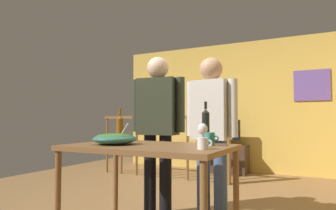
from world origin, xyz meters
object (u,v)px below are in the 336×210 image
object	(u,v)px
person_standing_right	(211,126)
wine_glass	(203,130)
tv_console	(223,159)
flat_screen_tv	(223,130)
wine_bottle_amber	(120,128)
serving_table	(149,155)
stair_railing	(180,140)
salad_bowl	(115,138)
wine_bottle_dark	(206,126)
person_standing_left	(158,120)
mug_white	(203,143)
mug_teal	(210,139)
framed_picture	(312,85)

from	to	relation	value
person_standing_right	wine_glass	bearing A→B (deg)	107.68
tv_console	flat_screen_tv	bearing A→B (deg)	-90.00
flat_screen_tv	wine_bottle_amber	world-z (taller)	wine_bottle_amber
wine_bottle_amber	person_standing_right	bearing A→B (deg)	27.75
serving_table	stair_railing	bearing A→B (deg)	109.72
tv_console	salad_bowl	world-z (taller)	salad_bowl
wine_bottle_dark	person_standing_left	xyz separation A→B (m)	(-0.68, 0.37, 0.05)
mug_white	person_standing_left	distance (m)	1.18
flat_screen_tv	mug_white	size ratio (longest dim) A/B	5.93
tv_console	stair_railing	bearing A→B (deg)	-115.55
wine_bottle_dark	serving_table	bearing A→B (deg)	-140.00
tv_console	person_standing_right	bearing A→B (deg)	-74.99
salad_bowl	person_standing_left	world-z (taller)	person_standing_left
salad_bowl	wine_glass	distance (m)	0.75
serving_table	person_standing_left	bearing A→B (deg)	113.84
wine_glass	wine_bottle_amber	distance (m)	0.95
wine_bottle_dark	mug_white	world-z (taller)	wine_bottle_dark
wine_bottle_amber	mug_teal	size ratio (longest dim) A/B	2.54
framed_picture	wine_bottle_dark	bearing A→B (deg)	-101.56
flat_screen_tv	wine_glass	bearing A→B (deg)	-75.22
wine_glass	person_standing_left	distance (m)	0.95
serving_table	salad_bowl	distance (m)	0.32
stair_railing	person_standing_left	size ratio (longest dim) A/B	1.45
wine_glass	wine_bottle_amber	world-z (taller)	wine_bottle_amber
tv_console	wine_glass	xyz separation A→B (m)	(0.89, -3.40, 0.67)
framed_picture	mug_white	distance (m)	4.03
salad_bowl	person_standing_left	distance (m)	0.79
wine_bottle_amber	mug_teal	xyz separation A→B (m)	(0.94, -0.05, -0.08)
stair_railing	person_standing_left	distance (m)	1.97
flat_screen_tv	serving_table	world-z (taller)	flat_screen_tv
wine_bottle_dark	person_standing_left	distance (m)	0.77
serving_table	person_standing_left	xyz separation A→B (m)	(-0.30, 0.68, 0.28)
tv_console	person_standing_left	distance (m)	2.90
salad_bowl	framed_picture	bearing A→B (deg)	70.52
tv_console	flat_screen_tv	size ratio (longest dim) A/B	1.36
wine_bottle_amber	person_standing_left	distance (m)	0.46
mug_teal	person_standing_right	distance (m)	0.50
framed_picture	person_standing_left	bearing A→B (deg)	-114.20
flat_screen_tv	mug_white	world-z (taller)	flat_screen_tv
stair_railing	wine_glass	distance (m)	2.80
framed_picture	flat_screen_tv	distance (m)	1.77
person_standing_left	person_standing_right	world-z (taller)	person_standing_left
person_standing_right	wine_bottle_dark	bearing A→B (deg)	106.70
mug_white	wine_bottle_amber	bearing A→B (deg)	158.38
flat_screen_tv	person_standing_left	world-z (taller)	person_standing_left
wine_bottle_amber	stair_railing	bearing A→B (deg)	100.36
tv_console	serving_table	bearing A→B (deg)	-82.66
wine_glass	mug_teal	world-z (taller)	wine_glass
framed_picture	wine_bottle_amber	bearing A→B (deg)	-114.23
stair_railing	person_standing_right	xyz separation A→B (m)	(1.21, -1.84, 0.29)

